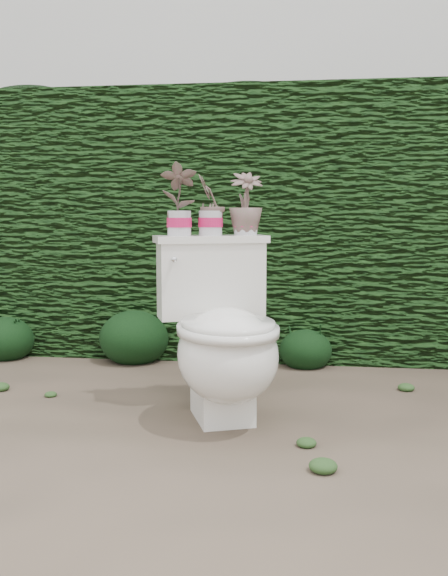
# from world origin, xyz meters

# --- Properties ---
(ground) EXTENTS (60.00, 60.00, 0.00)m
(ground) POSITION_xyz_m (0.00, 0.00, 0.00)
(ground) COLOR #6F5E4C
(ground) RESTS_ON ground
(hedge) EXTENTS (8.00, 1.00, 1.60)m
(hedge) POSITION_xyz_m (0.00, 1.60, 0.80)
(hedge) COLOR #1F4717
(hedge) RESTS_ON ground
(house_wall) EXTENTS (8.00, 3.50, 4.00)m
(house_wall) POSITION_xyz_m (0.60, 6.00, 2.00)
(house_wall) COLOR silver
(house_wall) RESTS_ON ground
(toilet) EXTENTS (0.67, 0.80, 0.78)m
(toilet) POSITION_xyz_m (0.10, 0.06, 0.36)
(toilet) COLOR white
(toilet) RESTS_ON ground
(potted_plant_left) EXTENTS (0.17, 0.12, 0.31)m
(potted_plant_left) POSITION_xyz_m (-0.12, 0.24, 0.93)
(potted_plant_left) COLOR #227027
(potted_plant_left) RESTS_ON toilet
(potted_plant_center) EXTENTS (0.16, 0.18, 0.26)m
(potted_plant_center) POSITION_xyz_m (0.01, 0.29, 0.90)
(potted_plant_center) COLOR #227027
(potted_plant_center) RESTS_ON toilet
(potted_plant_right) EXTENTS (0.19, 0.19, 0.27)m
(potted_plant_right) POSITION_xyz_m (0.16, 0.34, 0.91)
(potted_plant_right) COLOR #227027
(potted_plant_right) RESTS_ON toilet
(liriope_clump_1) EXTENTS (0.35, 0.35, 0.28)m
(liriope_clump_1) POSITION_xyz_m (-1.37, 1.06, 0.14)
(liriope_clump_1) COLOR black
(liriope_clump_1) RESTS_ON ground
(liriope_clump_2) EXTENTS (0.41, 0.41, 0.33)m
(liriope_clump_2) POSITION_xyz_m (-0.57, 1.08, 0.17)
(liriope_clump_2) COLOR black
(liriope_clump_2) RESTS_ON ground
(liriope_clump_3) EXTENTS (0.30, 0.30, 0.24)m
(liriope_clump_3) POSITION_xyz_m (0.44, 1.09, 0.12)
(liriope_clump_3) COLOR black
(liriope_clump_3) RESTS_ON ground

